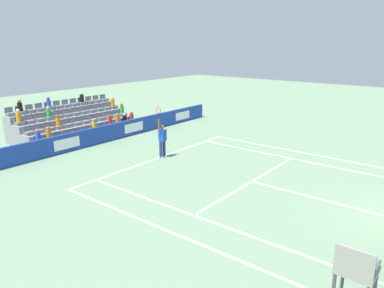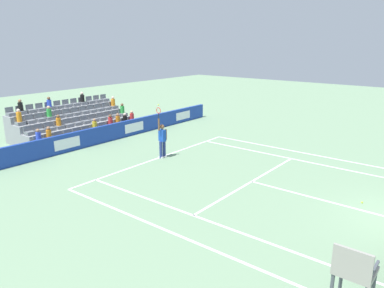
{
  "view_description": "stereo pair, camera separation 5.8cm",
  "coord_description": "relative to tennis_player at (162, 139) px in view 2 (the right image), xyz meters",
  "views": [
    {
      "loc": [
        13.33,
        0.8,
        5.91
      ],
      "look_at": [
        -0.04,
        -9.77,
        1.1
      ],
      "focal_mm": 34.28,
      "sensor_mm": 36.0,
      "label": 1
    },
    {
      "loc": [
        13.29,
        0.84,
        5.91
      ],
      "look_at": [
        -0.04,
        -9.77,
        1.1
      ],
      "focal_mm": 34.28,
      "sensor_mm": 36.0,
      "label": 2
    }
  ],
  "objects": [
    {
      "name": "line_baseline",
      "position": [
        0.08,
        -0.12,
        -0.99
      ],
      "size": [
        10.97,
        0.1,
        0.01
      ],
      "primitive_type": "cube",
      "color": "white",
      "rests_on": "ground"
    },
    {
      "name": "line_service",
      "position": [
        0.08,
        5.37,
        -0.99
      ],
      "size": [
        8.23,
        0.1,
        0.01
      ],
      "primitive_type": "cube",
      "color": "white",
      "rests_on": "ground"
    },
    {
      "name": "line_centre_service",
      "position": [
        0.08,
        8.57,
        -0.99
      ],
      "size": [
        0.1,
        6.4,
        0.01
      ],
      "primitive_type": "cube",
      "color": "white",
      "rests_on": "ground"
    },
    {
      "name": "line_singles_sideline_left",
      "position": [
        4.19,
        5.82,
        -0.99
      ],
      "size": [
        0.1,
        11.89,
        0.01
      ],
      "primitive_type": "cube",
      "color": "white",
      "rests_on": "ground"
    },
    {
      "name": "line_singles_sideline_right",
      "position": [
        -4.04,
        5.82,
        -0.99
      ],
      "size": [
        0.1,
        11.89,
        0.01
      ],
      "primitive_type": "cube",
      "color": "white",
      "rests_on": "ground"
    },
    {
      "name": "line_doubles_sideline_left",
      "position": [
        5.56,
        5.82,
        -0.99
      ],
      "size": [
        0.1,
        11.89,
        0.01
      ],
      "primitive_type": "cube",
      "color": "white",
      "rests_on": "ground"
    },
    {
      "name": "line_doubles_sideline_right",
      "position": [
        -5.41,
        5.82,
        -0.99
      ],
      "size": [
        0.1,
        11.89,
        0.01
      ],
      "primitive_type": "cube",
      "color": "white",
      "rests_on": "ground"
    },
    {
      "name": "line_centre_mark",
      "position": [
        0.08,
        -0.02,
        -0.99
      ],
      "size": [
        0.1,
        0.2,
        0.01
      ],
      "primitive_type": "cube",
      "color": "white",
      "rests_on": "ground"
    },
    {
      "name": "sponsor_barrier",
      "position": [
        0.08,
        -4.82,
        -0.48
      ],
      "size": [
        19.76,
        0.22,
        1.02
      ],
      "color": "#193899",
      "rests_on": "ground"
    },
    {
      "name": "tennis_player",
      "position": [
        0.0,
        0.0,
        0.0
      ],
      "size": [
        0.53,
        0.37,
        2.85
      ],
      "color": "navy",
      "rests_on": "ground"
    },
    {
      "name": "umpire_chair",
      "position": [
        6.84,
        11.28,
        0.53
      ],
      "size": [
        0.7,
        0.7,
        2.34
      ],
      "color": "#474C54",
      "rests_on": "ground"
    },
    {
      "name": "stadium_stand",
      "position": [
        0.08,
        -7.75,
        -0.31
      ],
      "size": [
        7.44,
        3.8,
        2.58
      ],
      "color": "gray",
      "rests_on": "ground"
    },
    {
      "name": "loose_tennis_ball",
      "position": [
        -0.57,
        9.73,
        -0.96
      ],
      "size": [
        0.07,
        0.07,
        0.07
      ],
      "primitive_type": "sphere",
      "color": "#D1E533",
      "rests_on": "ground"
    }
  ]
}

